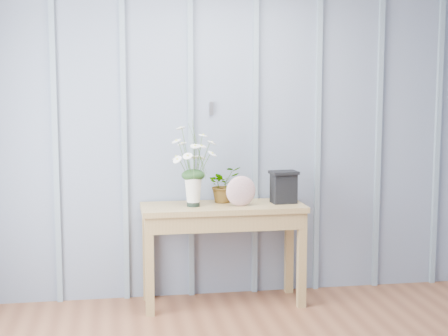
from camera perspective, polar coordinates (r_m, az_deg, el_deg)
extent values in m
cube|color=gray|center=(5.24, -0.08, 2.81)|extent=(4.00, 0.01, 2.50)
cube|color=#B1B2B6|center=(5.20, -1.06, 4.98)|extent=(0.03, 0.01, 0.10)
cube|color=gray|center=(5.18, -13.86, 2.54)|extent=(0.04, 0.03, 2.50)
cube|color=gray|center=(5.16, -8.31, 2.66)|extent=(0.04, 0.03, 2.50)
cube|color=gray|center=(5.20, -2.79, 2.76)|extent=(0.04, 0.03, 2.50)
cube|color=gray|center=(5.28, 2.62, 2.83)|extent=(0.04, 0.03, 2.50)
cube|color=gray|center=(5.41, 7.81, 2.88)|extent=(0.04, 0.03, 2.50)
cube|color=gray|center=(5.57, 12.73, 2.90)|extent=(0.04, 0.03, 2.50)
cube|color=gray|center=(5.78, 17.33, 2.90)|extent=(0.04, 0.03, 2.50)
cube|color=olive|center=(5.06, -0.09, -3.30)|extent=(1.20, 0.45, 0.04)
cube|color=olive|center=(5.08, -0.09, -4.19)|extent=(1.13, 0.42, 0.12)
cube|color=olive|center=(4.91, -6.21, -8.17)|extent=(0.06, 0.06, 0.71)
cube|color=olive|center=(5.09, 6.47, -7.61)|extent=(0.06, 0.06, 0.71)
cube|color=olive|center=(5.26, -6.44, -7.12)|extent=(0.06, 0.06, 0.71)
cube|color=olive|center=(5.43, 5.43, -6.65)|extent=(0.06, 0.06, 0.71)
cylinder|color=black|center=(5.00, -2.56, -2.86)|extent=(0.09, 0.09, 0.06)
cone|color=white|center=(4.98, -2.57, -1.85)|extent=(0.17, 0.17, 0.22)
ellipsoid|color=#183918|center=(4.97, -2.58, -0.60)|extent=(0.17, 0.14, 0.09)
imported|color=#183918|center=(5.14, -0.05, -1.36)|extent=(0.31, 0.29, 0.27)
ellipsoid|color=#8F475C|center=(4.98, 1.42, -1.93)|extent=(0.23, 0.08, 0.22)
cube|color=black|center=(5.13, 4.98, -1.71)|extent=(0.19, 0.15, 0.22)
cube|color=black|center=(5.12, 4.99, -0.38)|extent=(0.21, 0.17, 0.02)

